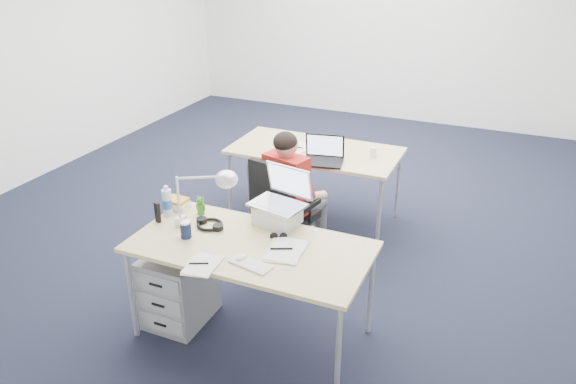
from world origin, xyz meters
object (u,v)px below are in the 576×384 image
Objects in this scene: computer_mouse at (241,258)px; book_stack at (177,204)px; drawer_pedestal_far at (276,184)px; cordless_phone at (158,212)px; sunglasses at (279,236)px; headphones at (210,224)px; can_koozie at (186,229)px; water_bottle at (167,201)px; silver_laptop at (277,198)px; wireless_keyboard at (251,264)px; desk_lamp at (197,196)px; dark_laptop at (323,150)px; desk_near at (251,251)px; far_cup at (373,152)px; desk_far at (315,154)px; bear_figurine at (201,205)px; drawer_pedestal_near at (180,286)px; seated_person at (296,195)px; office_chair at (284,235)px.

book_stack is (-0.78, 0.45, 0.02)m from computer_mouse.
book_stack reaches higher than drawer_pedestal_far.
sunglasses is at bearing 29.19° from cordless_phone.
drawer_pedestal_far is 1.86m from headphones.
can_koozie is 0.39m from water_bottle.
silver_laptop reaches higher than wireless_keyboard.
desk_lamp is 1.54m from dark_laptop.
book_stack is at bearing -92.25° from drawer_pedestal_far.
desk_near is 18.29× the size of far_cup.
desk_near is 1.87m from desk_far.
bear_figurine is 0.29m from desk_lamp.
computer_mouse is (0.03, -0.19, 0.06)m from desk_near.
desk_lamp reaches higher than water_bottle.
water_bottle is 0.24m from bear_figurine.
cordless_phone is (-0.06, -1.86, 0.53)m from drawer_pedestal_far.
desk_far is 1.66m from book_stack.
cordless_phone reaches higher than drawer_pedestal_far.
computer_mouse is at bearing -59.88° from bear_figurine.
drawer_pedestal_near is at bearing -175.22° from desk_near.
can_koozie is (0.24, -1.97, 0.52)m from drawer_pedestal_far.
dark_laptop is at bearing 63.80° from water_bottle.
computer_mouse is (-0.08, 0.03, 0.01)m from wireless_keyboard.
water_bottle is at bearing -105.99° from seated_person.
far_cup is at bearing 65.80° from drawer_pedestal_near.
dark_laptop is at bearing 47.85° from bear_figurine.
wireless_keyboard is at bearing -65.51° from office_chair.
can_koozie is 0.24× the size of desk_lamp.
book_stack reaches higher than computer_mouse.
computer_mouse reaches higher than desk_near.
silver_laptop is 3.27× the size of can_koozie.
water_bottle reaches higher than headphones.
sunglasses is at bearing 0.64° from water_bottle.
can_koozie is at bearing -169.49° from desk_near.
drawer_pedestal_far is 1.70m from book_stack.
headphones is 0.38m from water_bottle.
dark_laptop reaches higher than wireless_keyboard.
computer_mouse is 1.04× the size of far_cup.
drawer_pedestal_far is (-0.55, 0.79, -0.32)m from seated_person.
silver_laptop reaches higher than desk_far.
seated_person is 1.16m from water_bottle.
far_cup reaches higher than book_stack.
can_koozie is 0.83× the size of bear_figurine.
silver_laptop is 3.29× the size of sunglasses.
desk_far is at bearing 57.94° from bear_figurine.
far_cup is (0.75, 1.97, -0.02)m from can_koozie.
desk_far is 13.32× the size of can_koozie.
desk_far is 0.57m from far_cup.
water_bottle is (-0.06, -1.74, 0.57)m from drawer_pedestal_far.
silver_laptop reaches higher than headphones.
can_koozie is at bearing -171.62° from computer_mouse.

